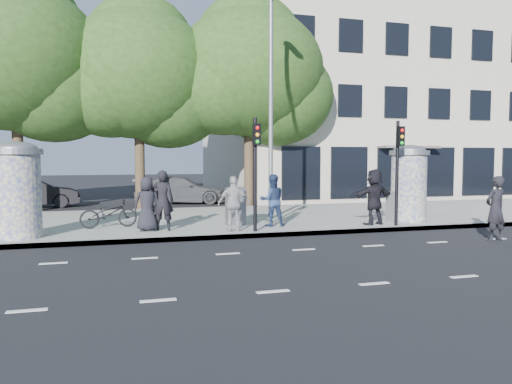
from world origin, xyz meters
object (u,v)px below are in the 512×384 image
object	(u,v)px
ped_c	(272,200)
bicycle	(109,213)
ped_a	(147,204)
street_lamp	(271,89)
ped_e	(234,204)
cabinet_right	(395,207)
ped_f	(374,197)
car_right	(181,190)
ad_column_left	(18,188)
car_mid	(34,193)
cabinet_left	(236,206)
ped_b	(162,200)
man_road	(496,209)
traffic_pole_far	(398,162)
traffic_pole_near	(256,162)
ad_column_right	(409,181)

from	to	relation	value
ped_c	bicycle	bearing A→B (deg)	-5.12
ped_a	street_lamp	bearing A→B (deg)	-147.53
ped_e	cabinet_right	xyz separation A→B (m)	(5.84, 0.64, -0.31)
ped_f	car_right	world-z (taller)	ped_f
ad_column_left	car_mid	size ratio (longest dim) A/B	0.65
cabinet_left	bicycle	bearing A→B (deg)	167.87
street_lamp	cabinet_right	xyz separation A→B (m)	(3.84, -1.96, -4.12)
ped_b	ped_c	bearing A→B (deg)	-169.64
cabinet_right	ped_e	bearing A→B (deg)	167.42
cabinet_right	car_mid	distance (m)	16.50
ad_column_left	man_road	size ratio (longest dim) A/B	1.44
bicycle	ad_column_left	bearing A→B (deg)	111.24
man_road	cabinet_right	bearing A→B (deg)	-82.60
ped_a	ped_c	size ratio (longest dim) A/B	0.98
street_lamp	ped_a	distance (m)	6.18
ped_f	cabinet_left	size ratio (longest dim) A/B	1.49
traffic_pole_far	cabinet_left	world-z (taller)	traffic_pole_far
ped_a	car_mid	size ratio (longest dim) A/B	0.40
ped_a	man_road	distance (m)	10.11
ped_e	car_right	size ratio (longest dim) A/B	0.35
cabinet_right	traffic_pole_far	bearing A→B (deg)	-135.45
traffic_pole_near	ped_c	distance (m)	1.81
traffic_pole_near	street_lamp	world-z (taller)	street_lamp
traffic_pole_near	ped_f	size ratio (longest dim) A/B	1.84
ad_column_left	cabinet_right	xyz separation A→B (m)	(11.84, 0.18, -0.86)
ped_c	street_lamp	bearing A→B (deg)	-100.18
traffic_pole_near	street_lamp	bearing A→B (deg)	63.77
ped_e	car_mid	xyz separation A→B (m)	(-7.09, 10.88, -0.31)
man_road	ped_e	bearing A→B (deg)	-32.23
ped_c	ped_e	size ratio (longest dim) A/B	1.00
car_mid	cabinet_right	bearing A→B (deg)	-135.80
car_right	traffic_pole_far	bearing A→B (deg)	-144.91
traffic_pole_far	ped_b	distance (m)	7.61
ad_column_left	ped_a	distance (m)	3.55
street_lamp	traffic_pole_near	bearing A→B (deg)	-116.23
ped_c	cabinet_right	distance (m)	4.41
ped_b	ad_column_right	bearing A→B (deg)	-170.43
ad_column_right	cabinet_left	world-z (taller)	ad_column_right
street_lamp	cabinet_left	xyz separation A→B (m)	(-1.62, -1.22, -4.03)
ad_column_left	ped_c	distance (m)	7.47
ad_column_right	bicycle	size ratio (longest dim) A/B	1.50
ad_column_right	ped_b	xyz separation A→B (m)	(-8.45, 0.09, -0.47)
ped_a	car_right	size ratio (longest dim) A/B	0.35
traffic_pole_near	ped_a	bearing A→B (deg)	161.98
bicycle	car_mid	xyz separation A→B (m)	(-3.45, 9.06, 0.06)
traffic_pole_far	car_mid	world-z (taller)	traffic_pole_far
street_lamp	car_mid	xyz separation A→B (m)	(-9.09, 8.29, -4.12)
ped_e	ped_b	bearing A→B (deg)	-14.90
cabinet_left	car_right	size ratio (longest dim) A/B	0.26
ad_column_right	bicycle	distance (m)	10.15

